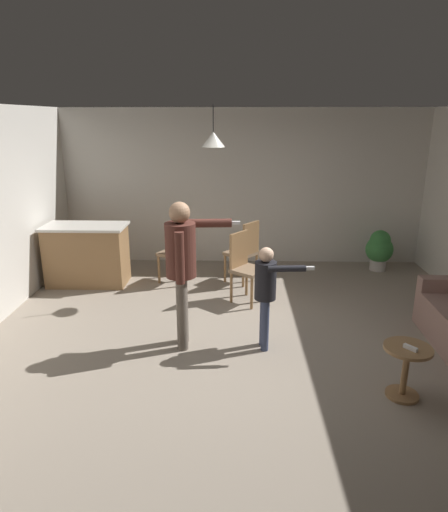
{
  "coord_description": "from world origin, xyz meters",
  "views": [
    {
      "loc": [
        -0.12,
        -4.74,
        2.53
      ],
      "look_at": [
        -0.25,
        0.21,
        1.0
      ],
      "focal_mm": 31.49,
      "sensor_mm": 36.0,
      "label": 1
    }
  ],
  "objects_px": {
    "dining_chair_by_counter": "(245,250)",
    "potted_plant_corner": "(379,248)",
    "person_adult": "(182,259)",
    "dining_chair_centre_back": "(245,265)",
    "person_child": "(266,287)",
    "side_table_by_couch": "(406,366)",
    "kitchen_counter": "(87,255)",
    "dining_chair_near_wall": "(178,249)",
    "spare_remote_on_table": "(410,348)"
  },
  "relations": [
    {
      "from": "dining_chair_by_counter",
      "to": "dining_chair_centre_back",
      "type": "height_order",
      "value": "same"
    },
    {
      "from": "dining_chair_by_counter",
      "to": "spare_remote_on_table",
      "type": "relative_size",
      "value": 7.69
    },
    {
      "from": "kitchen_counter",
      "to": "dining_chair_near_wall",
      "type": "height_order",
      "value": "dining_chair_near_wall"
    },
    {
      "from": "side_table_by_couch",
      "to": "person_child",
      "type": "xyz_separation_m",
      "value": [
        -1.25,
        0.92,
        0.42
      ]
    },
    {
      "from": "person_adult",
      "to": "spare_remote_on_table",
      "type": "bearing_deg",
      "value": 61.4
    },
    {
      "from": "person_adult",
      "to": "spare_remote_on_table",
      "type": "distance_m",
      "value": 2.45
    },
    {
      "from": "person_child",
      "to": "dining_chair_near_wall",
      "type": "relative_size",
      "value": 1.2
    },
    {
      "from": "person_adult",
      "to": "dining_chair_near_wall",
      "type": "bearing_deg",
      "value": -175.27
    },
    {
      "from": "side_table_by_couch",
      "to": "spare_remote_on_table",
      "type": "relative_size",
      "value": 4.0
    },
    {
      "from": "dining_chair_centre_back",
      "to": "potted_plant_corner",
      "type": "xyz_separation_m",
      "value": [
        2.33,
        1.42,
        -0.16
      ]
    },
    {
      "from": "side_table_by_couch",
      "to": "kitchen_counter",
      "type": "bearing_deg",
      "value": 143.18
    },
    {
      "from": "person_adult",
      "to": "potted_plant_corner",
      "type": "bearing_deg",
      "value": 128.2
    },
    {
      "from": "kitchen_counter",
      "to": "side_table_by_couch",
      "type": "distance_m",
      "value": 4.9
    },
    {
      "from": "kitchen_counter",
      "to": "dining_chair_centre_back",
      "type": "relative_size",
      "value": 1.26
    },
    {
      "from": "kitchen_counter",
      "to": "person_adult",
      "type": "relative_size",
      "value": 0.75
    },
    {
      "from": "dining_chair_centre_back",
      "to": "potted_plant_corner",
      "type": "relative_size",
      "value": 1.42
    },
    {
      "from": "person_adult",
      "to": "dining_chair_centre_back",
      "type": "height_order",
      "value": "person_adult"
    },
    {
      "from": "kitchen_counter",
      "to": "spare_remote_on_table",
      "type": "distance_m",
      "value": 4.93
    },
    {
      "from": "side_table_by_couch",
      "to": "dining_chair_near_wall",
      "type": "height_order",
      "value": "dining_chair_near_wall"
    },
    {
      "from": "side_table_by_couch",
      "to": "person_child",
      "type": "relative_size",
      "value": 0.43
    },
    {
      "from": "person_adult",
      "to": "dining_chair_centre_back",
      "type": "xyz_separation_m",
      "value": [
        0.72,
        1.35,
        -0.5
      ]
    },
    {
      "from": "person_child",
      "to": "dining_chair_by_counter",
      "type": "relative_size",
      "value": 1.2
    },
    {
      "from": "potted_plant_corner",
      "to": "person_adult",
      "type": "bearing_deg",
      "value": -137.74
    },
    {
      "from": "person_child",
      "to": "dining_chair_centre_back",
      "type": "bearing_deg",
      "value": -176.33
    },
    {
      "from": "kitchen_counter",
      "to": "person_child",
      "type": "bearing_deg",
      "value": -37.1
    },
    {
      "from": "dining_chair_by_counter",
      "to": "dining_chair_centre_back",
      "type": "relative_size",
      "value": 1.0
    },
    {
      "from": "kitchen_counter",
      "to": "potted_plant_corner",
      "type": "height_order",
      "value": "kitchen_counter"
    },
    {
      "from": "dining_chair_centre_back",
      "to": "person_child",
      "type": "bearing_deg",
      "value": 46.72
    },
    {
      "from": "potted_plant_corner",
      "to": "spare_remote_on_table",
      "type": "relative_size",
      "value": 5.43
    },
    {
      "from": "person_child",
      "to": "potted_plant_corner",
      "type": "distance_m",
      "value": 3.53
    },
    {
      "from": "side_table_by_couch",
      "to": "potted_plant_corner",
      "type": "height_order",
      "value": "potted_plant_corner"
    },
    {
      "from": "person_child",
      "to": "dining_chair_by_counter",
      "type": "height_order",
      "value": "person_child"
    },
    {
      "from": "person_adult",
      "to": "kitchen_counter",
      "type": "bearing_deg",
      "value": -142.85
    },
    {
      "from": "side_table_by_couch",
      "to": "person_child",
      "type": "bearing_deg",
      "value": 143.78
    },
    {
      "from": "dining_chair_by_counter",
      "to": "dining_chair_near_wall",
      "type": "distance_m",
      "value": 1.05
    },
    {
      "from": "kitchen_counter",
      "to": "person_child",
      "type": "relative_size",
      "value": 1.05
    },
    {
      "from": "dining_chair_by_counter",
      "to": "potted_plant_corner",
      "type": "relative_size",
      "value": 1.42
    },
    {
      "from": "dining_chair_by_counter",
      "to": "spare_remote_on_table",
      "type": "distance_m",
      "value": 3.42
    },
    {
      "from": "side_table_by_couch",
      "to": "dining_chair_by_counter",
      "type": "height_order",
      "value": "dining_chair_by_counter"
    },
    {
      "from": "side_table_by_couch",
      "to": "person_adult",
      "type": "relative_size",
      "value": 0.31
    },
    {
      "from": "kitchen_counter",
      "to": "dining_chair_centre_back",
      "type": "distance_m",
      "value": 2.55
    },
    {
      "from": "dining_chair_near_wall",
      "to": "potted_plant_corner",
      "type": "relative_size",
      "value": 1.42
    },
    {
      "from": "person_adult",
      "to": "spare_remote_on_table",
      "type": "height_order",
      "value": "person_adult"
    },
    {
      "from": "dining_chair_near_wall",
      "to": "dining_chair_centre_back",
      "type": "bearing_deg",
      "value": -98.42
    },
    {
      "from": "dining_chair_near_wall",
      "to": "spare_remote_on_table",
      "type": "distance_m",
      "value": 3.96
    },
    {
      "from": "side_table_by_couch",
      "to": "dining_chair_near_wall",
      "type": "xyz_separation_m",
      "value": [
        -2.5,
        3.03,
        0.22
      ]
    },
    {
      "from": "potted_plant_corner",
      "to": "side_table_by_couch",
      "type": "bearing_deg",
      "value": -103.19
    },
    {
      "from": "kitchen_counter",
      "to": "dining_chair_near_wall",
      "type": "bearing_deg",
      "value": 3.68
    },
    {
      "from": "person_adult",
      "to": "dining_chair_centre_back",
      "type": "distance_m",
      "value": 1.61
    },
    {
      "from": "side_table_by_couch",
      "to": "dining_chair_by_counter",
      "type": "relative_size",
      "value": 0.52
    }
  ]
}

